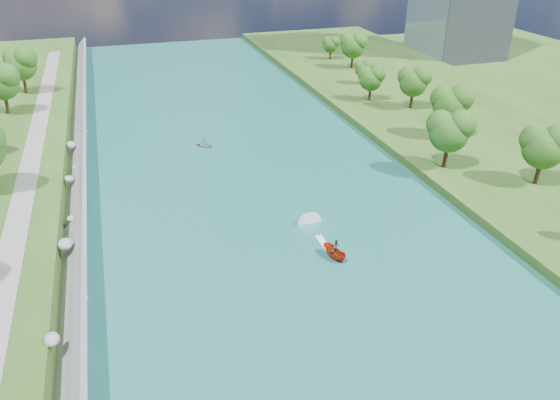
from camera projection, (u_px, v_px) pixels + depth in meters
name	position (u px, v px, depth m)	size (l,w,h in m)	color
ground	(304.00, 280.00, 64.68)	(260.00, 260.00, 0.00)	#2D5119
river_water	(259.00, 204.00, 81.52)	(55.00, 240.00, 0.10)	#195D60
berm_east	(534.00, 160.00, 94.40)	(44.00, 240.00, 1.50)	#2D5119
riprap_bank	(75.00, 222.00, 73.26)	(3.93, 236.00, 4.36)	slate
riverside_path	(19.00, 216.00, 71.22)	(3.00, 200.00, 0.10)	gray
trees_east	(450.00, 111.00, 99.45)	(19.54, 142.43, 11.48)	#195216
motorboat	(329.00, 246.00, 69.89)	(3.60, 18.89, 2.14)	#AE230D
raft	(205.00, 145.00, 101.30)	(3.86, 3.79, 1.56)	gray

